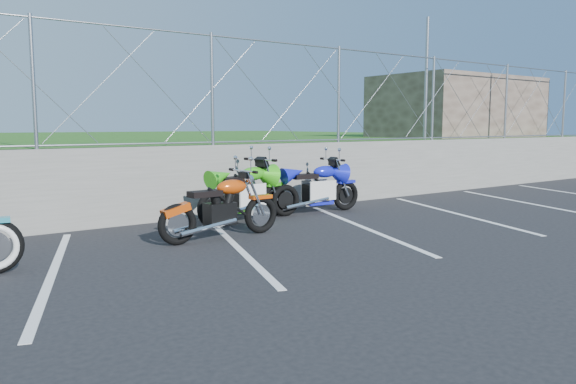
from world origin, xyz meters
TOP-DOWN VIEW (x-y plane):
  - ground at (0.00, 0.00)m, footprint 90.00×90.00m
  - retaining_wall at (0.00, 3.50)m, footprint 30.00×0.22m
  - grass_field at (0.00, 13.50)m, footprint 30.00×20.00m
  - stone_building at (10.50, 5.50)m, footprint 5.00×3.00m
  - chain_link_fence at (0.00, 3.50)m, footprint 28.00×0.03m
  - sign_pole at (7.20, 3.90)m, footprint 0.08×0.08m
  - parking_lines at (1.20, 1.00)m, footprint 18.29×4.31m
  - naked_orange at (0.09, 1.52)m, footprint 2.00×0.68m
  - sportbike_green at (1.15, 2.61)m, footprint 2.04×0.73m
  - sportbike_blue at (2.73, 2.60)m, footprint 1.97×0.70m

SIDE VIEW (x-z plane):
  - ground at x=0.00m, z-range 0.00..0.00m
  - parking_lines at x=1.20m, z-range 0.00..0.01m
  - naked_orange at x=0.09m, z-range -0.07..0.92m
  - sportbike_blue at x=2.73m, z-range -0.07..0.95m
  - sportbike_green at x=1.15m, z-range -0.07..1.00m
  - retaining_wall at x=0.00m, z-range 0.00..1.30m
  - grass_field at x=0.00m, z-range 0.00..1.30m
  - stone_building at x=10.50m, z-range 1.30..3.10m
  - chain_link_fence at x=0.00m, z-range 1.30..3.30m
  - sign_pole at x=7.20m, z-range 1.30..4.30m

